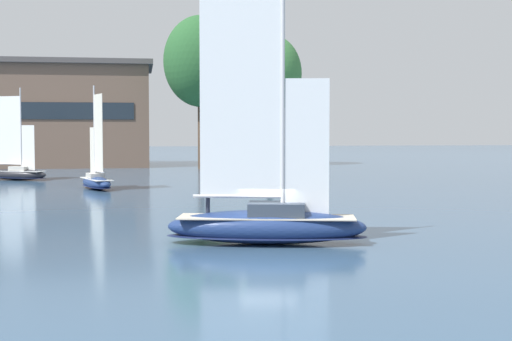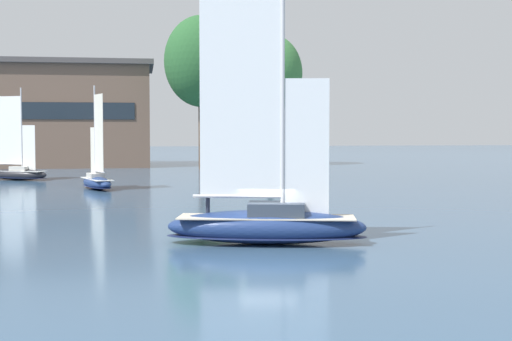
{
  "view_description": "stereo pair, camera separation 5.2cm",
  "coord_description": "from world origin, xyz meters",
  "px_view_note": "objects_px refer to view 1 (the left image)",
  "views": [
    {
      "loc": [
        -5.59,
        -31.6,
        5.14
      ],
      "look_at": [
        0.0,
        3.0,
        3.17
      ],
      "focal_mm": 50.0,
      "sensor_mm": 36.0,
      "label": 1
    },
    {
      "loc": [
        -5.54,
        -31.61,
        5.14
      ],
      "look_at": [
        0.0,
        3.0,
        3.17
      ],
      "focal_mm": 50.0,
      "sensor_mm": 36.0,
      "label": 2
    }
  ],
  "objects_px": {
    "tree_shore_left": "(270,74)",
    "sailboat_moored_far_slip": "(96,180)",
    "sailboat_main": "(267,222)",
    "sailboat_moored_mid_channel": "(17,172)",
    "tree_shore_right": "(201,62)"
  },
  "relations": [
    {
      "from": "sailboat_moored_mid_channel",
      "to": "sailboat_main",
      "type": "bearing_deg",
      "value": -67.88
    },
    {
      "from": "sailboat_main",
      "to": "sailboat_moored_mid_channel",
      "type": "bearing_deg",
      "value": 112.12
    },
    {
      "from": "tree_shore_left",
      "to": "sailboat_moored_far_slip",
      "type": "height_order",
      "value": "tree_shore_left"
    },
    {
      "from": "sailboat_main",
      "to": "sailboat_moored_far_slip",
      "type": "bearing_deg",
      "value": 106.46
    },
    {
      "from": "tree_shore_right",
      "to": "sailboat_moored_mid_channel",
      "type": "height_order",
      "value": "tree_shore_right"
    },
    {
      "from": "sailboat_moored_far_slip",
      "to": "tree_shore_left",
      "type": "bearing_deg",
      "value": 59.9
    },
    {
      "from": "tree_shore_right",
      "to": "sailboat_moored_far_slip",
      "type": "relative_size",
      "value": 2.23
    },
    {
      "from": "tree_shore_right",
      "to": "sailboat_moored_mid_channel",
      "type": "bearing_deg",
      "value": -139.52
    },
    {
      "from": "sailboat_moored_mid_channel",
      "to": "sailboat_moored_far_slip",
      "type": "xyz_separation_m",
      "value": [
        8.8,
        -12.88,
        -0.03
      ]
    },
    {
      "from": "tree_shore_left",
      "to": "tree_shore_right",
      "type": "xyz_separation_m",
      "value": [
        -10.77,
        -8.45,
        0.81
      ]
    },
    {
      "from": "tree_shore_left",
      "to": "sailboat_moored_mid_channel",
      "type": "height_order",
      "value": "tree_shore_left"
    },
    {
      "from": "tree_shore_left",
      "to": "tree_shore_right",
      "type": "bearing_deg",
      "value": -141.9
    },
    {
      "from": "tree_shore_right",
      "to": "sailboat_moored_far_slip",
      "type": "xyz_separation_m",
      "value": [
        -11.76,
        -30.42,
        -13.39
      ]
    },
    {
      "from": "sailboat_main",
      "to": "sailboat_moored_far_slip",
      "type": "relative_size",
      "value": 1.38
    },
    {
      "from": "tree_shore_right",
      "to": "sailboat_moored_mid_channel",
      "type": "distance_m",
      "value": 30.15
    }
  ]
}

